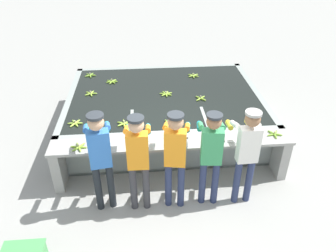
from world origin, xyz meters
The scene contains 21 objects.
ground_plane centered at (0.00, 0.00, 0.00)m, with size 80.00×80.00×0.00m, color #999993.
wash_tank centered at (0.00, 2.00, 0.41)m, with size 4.09×3.11×0.83m.
work_ledge centered at (0.00, 0.23, 0.58)m, with size 4.09×0.45×0.83m.
worker_0 centered at (-1.13, -0.32, 1.06)m, with size 0.48×0.75×1.74m.
worker_1 centered at (-0.57, -0.37, 1.04)m, with size 0.41×0.72×1.70m.
worker_2 centered at (-0.02, -0.36, 1.05)m, with size 0.48×0.75×1.71m.
worker_3 centered at (0.53, -0.34, 1.02)m, with size 0.46×0.74×1.67m.
worker_4 centered at (1.08, -0.36, 1.04)m, with size 0.42×0.73×1.70m.
banana_bunch_floating_0 centered at (-0.82, 0.84, 0.84)m, with size 0.27×0.28×0.08m.
banana_bunch_floating_1 centered at (-1.15, 2.70, 0.84)m, with size 0.28×0.28×0.08m.
banana_bunch_floating_2 centered at (-1.69, 3.10, 0.84)m, with size 0.27×0.28×0.08m.
banana_bunch_floating_3 centered at (-1.71, 0.93, 0.84)m, with size 0.28×0.26×0.08m.
banana_bunch_floating_4 centered at (0.76, 2.88, 0.84)m, with size 0.27×0.28×0.08m.
banana_bunch_floating_5 centered at (0.01, 0.79, 0.84)m, with size 0.25×0.25×0.08m.
banana_bunch_floating_6 centered at (0.03, 1.97, 0.84)m, with size 0.28×0.28×0.08m.
banana_bunch_floating_7 centered at (0.73, 1.70, 0.84)m, with size 0.23×0.23×0.08m.
banana_bunch_floating_8 centered at (-1.56, 2.12, 0.84)m, with size 0.27×0.28×0.08m.
banana_bunch_ledge_0 centered at (-1.54, 0.17, 0.85)m, with size 0.28×0.28×0.08m.
banana_bunch_ledge_1 centered at (1.77, 0.27, 0.85)m, with size 0.28×0.27×0.08m.
knife_0 centered at (0.89, 0.13, 0.84)m, with size 0.35×0.10×0.02m.
knife_1 centered at (0.28, 0.31, 0.84)m, with size 0.28×0.25×0.02m.
Camera 1 is at (-0.46, -4.25, 3.97)m, focal length 35.00 mm.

